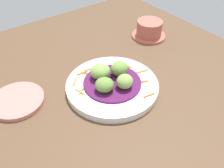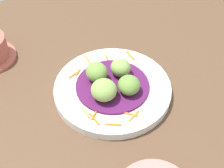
# 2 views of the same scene
# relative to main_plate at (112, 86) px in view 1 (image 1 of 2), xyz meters

# --- Properties ---
(table_surface) EXTENTS (1.10, 1.10, 0.02)m
(table_surface) POSITION_rel_main_plate_xyz_m (0.03, -0.06, -0.02)
(table_surface) COLOR brown
(table_surface) RESTS_ON ground
(main_plate) EXTENTS (0.26, 0.26, 0.02)m
(main_plate) POSITION_rel_main_plate_xyz_m (0.00, 0.00, 0.00)
(main_plate) COLOR white
(main_plate) RESTS_ON table_surface
(cabbage_bed) EXTENTS (0.16, 0.16, 0.01)m
(cabbage_bed) POSITION_rel_main_plate_xyz_m (0.00, 0.00, 0.01)
(cabbage_bed) COLOR #51194C
(cabbage_bed) RESTS_ON main_plate
(carrot_garnish) EXTENTS (0.20, 0.22, 0.00)m
(carrot_garnish) POSITION_rel_main_plate_xyz_m (-0.02, 0.00, 0.01)
(carrot_garnish) COLOR orange
(carrot_garnish) RESTS_ON main_plate
(guac_scoop_left) EXTENTS (0.05, 0.05, 0.04)m
(guac_scoop_left) POSITION_rel_main_plate_xyz_m (0.04, 0.01, 0.03)
(guac_scoop_left) COLOR #84A851
(guac_scoop_left) RESTS_ON cabbage_bed
(guac_scoop_center) EXTENTS (0.05, 0.05, 0.04)m
(guac_scoop_center) POSITION_rel_main_plate_xyz_m (-0.01, 0.04, 0.04)
(guac_scoop_center) COLOR #759E47
(guac_scoop_center) RESTS_ON cabbage_bed
(guac_scoop_right) EXTENTS (0.07, 0.07, 0.04)m
(guac_scoop_right) POSITION_rel_main_plate_xyz_m (-0.04, -0.01, 0.04)
(guac_scoop_right) COLOR #84A851
(guac_scoop_right) RESTS_ON cabbage_bed
(guac_scoop_back) EXTENTS (0.07, 0.07, 0.04)m
(guac_scoop_back) POSITION_rel_main_plate_xyz_m (0.01, -0.04, 0.03)
(guac_scoop_back) COLOR olive
(guac_scoop_back) RESTS_ON cabbage_bed
(side_plate_small) EXTENTS (0.14, 0.14, 0.01)m
(side_plate_small) POSITION_rel_main_plate_xyz_m (-0.11, -0.23, -0.00)
(side_plate_small) COLOR tan
(side_plate_small) RESTS_ON table_surface
(terracotta_bowl) EXTENTS (0.12, 0.12, 0.06)m
(terracotta_bowl) POSITION_rel_main_plate_xyz_m (-0.15, 0.28, 0.02)
(terracotta_bowl) COLOR #B75B4C
(terracotta_bowl) RESTS_ON table_surface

